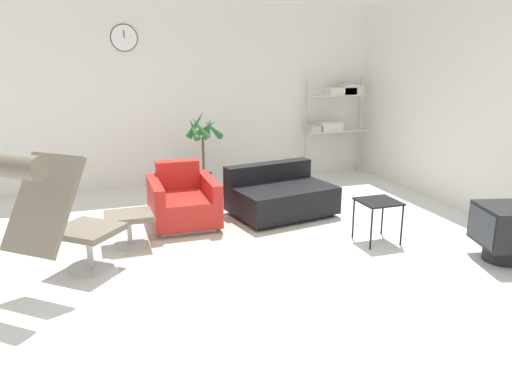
{
  "coord_description": "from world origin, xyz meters",
  "views": [
    {
      "loc": [
        -1.47,
        -4.61,
        2.03
      ],
      "look_at": [
        0.24,
        0.38,
        0.55
      ],
      "focal_mm": 35.0,
      "sensor_mm": 36.0,
      "label": 1
    }
  ],
  "objects_px": {
    "lounge_chair": "(53,207)",
    "crt_television": "(506,231)",
    "armchair_red": "(183,203)",
    "shelf_unit": "(337,108)",
    "couch_low": "(280,197)",
    "potted_plant": "(203,152)",
    "side_table": "(378,205)",
    "ottoman": "(129,221)"
  },
  "relations": [
    {
      "from": "potted_plant",
      "to": "side_table",
      "type": "bearing_deg",
      "value": -62.67
    },
    {
      "from": "crt_television",
      "to": "shelf_unit",
      "type": "bearing_deg",
      "value": 12.84
    },
    {
      "from": "lounge_chair",
      "to": "potted_plant",
      "type": "relative_size",
      "value": 1.06
    },
    {
      "from": "shelf_unit",
      "to": "side_table",
      "type": "bearing_deg",
      "value": -109.03
    },
    {
      "from": "couch_low",
      "to": "shelf_unit",
      "type": "relative_size",
      "value": 0.84
    },
    {
      "from": "shelf_unit",
      "to": "armchair_red",
      "type": "bearing_deg",
      "value": -149.78
    },
    {
      "from": "side_table",
      "to": "potted_plant",
      "type": "bearing_deg",
      "value": 117.33
    },
    {
      "from": "side_table",
      "to": "couch_low",
      "type": "bearing_deg",
      "value": 118.1
    },
    {
      "from": "armchair_red",
      "to": "side_table",
      "type": "bearing_deg",
      "value": 147.2
    },
    {
      "from": "lounge_chair",
      "to": "crt_television",
      "type": "height_order",
      "value": "lounge_chair"
    },
    {
      "from": "couch_low",
      "to": "potted_plant",
      "type": "distance_m",
      "value": 1.57
    },
    {
      "from": "lounge_chair",
      "to": "shelf_unit",
      "type": "bearing_deg",
      "value": 75.85
    },
    {
      "from": "armchair_red",
      "to": "side_table",
      "type": "distance_m",
      "value": 2.31
    },
    {
      "from": "armchair_red",
      "to": "shelf_unit",
      "type": "bearing_deg",
      "value": -148.82
    },
    {
      "from": "lounge_chair",
      "to": "crt_television",
      "type": "xyz_separation_m",
      "value": [
        4.2,
        -0.84,
        -0.43
      ]
    },
    {
      "from": "side_table",
      "to": "potted_plant",
      "type": "relative_size",
      "value": 0.39
    },
    {
      "from": "crt_television",
      "to": "potted_plant",
      "type": "distance_m",
      "value": 4.15
    },
    {
      "from": "side_table",
      "to": "potted_plant",
      "type": "xyz_separation_m",
      "value": [
        -1.34,
        2.6,
        0.19
      ]
    },
    {
      "from": "lounge_chair",
      "to": "couch_low",
      "type": "bearing_deg",
      "value": 66.67
    },
    {
      "from": "side_table",
      "to": "potted_plant",
      "type": "height_order",
      "value": "potted_plant"
    },
    {
      "from": "couch_low",
      "to": "side_table",
      "type": "xyz_separation_m",
      "value": [
        0.66,
        -1.24,
        0.18
      ]
    },
    {
      "from": "armchair_red",
      "to": "side_table",
      "type": "xyz_separation_m",
      "value": [
        1.91,
        -1.28,
        0.15
      ]
    },
    {
      "from": "armchair_red",
      "to": "side_table",
      "type": "relative_size",
      "value": 1.94
    },
    {
      "from": "armchair_red",
      "to": "crt_television",
      "type": "xyz_separation_m",
      "value": [
        2.84,
        -2.15,
        0.05
      ]
    },
    {
      "from": "potted_plant",
      "to": "shelf_unit",
      "type": "distance_m",
      "value": 2.46
    },
    {
      "from": "couch_low",
      "to": "crt_television",
      "type": "distance_m",
      "value": 2.64
    },
    {
      "from": "lounge_chair",
      "to": "shelf_unit",
      "type": "distance_m",
      "value": 5.28
    },
    {
      "from": "lounge_chair",
      "to": "crt_television",
      "type": "bearing_deg",
      "value": 29.52
    },
    {
      "from": "lounge_chair",
      "to": "ottoman",
      "type": "xyz_separation_m",
      "value": [
        0.68,
        0.79,
        -0.47
      ]
    },
    {
      "from": "ottoman",
      "to": "couch_low",
      "type": "height_order",
      "value": "couch_low"
    },
    {
      "from": "couch_low",
      "to": "side_table",
      "type": "height_order",
      "value": "couch_low"
    },
    {
      "from": "ottoman",
      "to": "shelf_unit",
      "type": "relative_size",
      "value": 0.31
    },
    {
      "from": "shelf_unit",
      "to": "potted_plant",
      "type": "bearing_deg",
      "value": -170.49
    },
    {
      "from": "ottoman",
      "to": "shelf_unit",
      "type": "distance_m",
      "value": 4.35
    },
    {
      "from": "ottoman",
      "to": "armchair_red",
      "type": "relative_size",
      "value": 0.54
    },
    {
      "from": "armchair_red",
      "to": "crt_television",
      "type": "distance_m",
      "value": 3.56
    },
    {
      "from": "ottoman",
      "to": "armchair_red",
      "type": "distance_m",
      "value": 0.87
    },
    {
      "from": "couch_low",
      "to": "crt_television",
      "type": "height_order",
      "value": "couch_low"
    },
    {
      "from": "ottoman",
      "to": "side_table",
      "type": "height_order",
      "value": "side_table"
    },
    {
      "from": "side_table",
      "to": "ottoman",
      "type": "bearing_deg",
      "value": 163.83
    },
    {
      "from": "crt_television",
      "to": "shelf_unit",
      "type": "height_order",
      "value": "shelf_unit"
    },
    {
      "from": "lounge_chair",
      "to": "armchair_red",
      "type": "distance_m",
      "value": 1.95
    }
  ]
}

